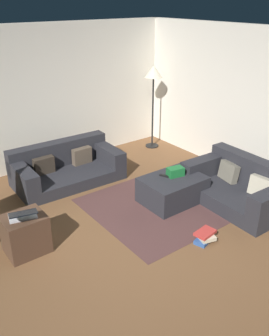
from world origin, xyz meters
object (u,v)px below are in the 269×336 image
at_px(couch_right, 240,187).
at_px(side_table, 25,234).
at_px(couch_left, 65,167).
at_px(corner_lamp, 153,78).
at_px(tv_remote, 164,176).
at_px(gift_box, 175,172).
at_px(book_stack, 205,236).
at_px(ottoman, 173,189).
at_px(laptop, 23,215).

height_order(couch_right, side_table, couch_right).
xyz_separation_m(couch_left, corner_lamp, (2.27, 0.33, 1.24)).
distance_m(tv_remote, corner_lamp, 2.56).
height_order(couch_left, couch_right, couch_right).
bearing_deg(gift_box, tv_remote, 150.08).
bearing_deg(tv_remote, gift_box, -55.59).
xyz_separation_m(gift_box, tv_remote, (-0.15, 0.09, -0.06)).
relative_size(side_table, book_stack, 1.54).
distance_m(tv_remote, side_table, 2.30).
distance_m(couch_right, tv_remote, 1.22).
xyz_separation_m(couch_right, ottoman, (-0.84, 0.66, -0.06)).
relative_size(couch_left, corner_lamp, 1.07).
height_order(couch_right, book_stack, couch_right).
height_order(couch_left, side_table, couch_left).
relative_size(couch_right, gift_box, 6.39).
bearing_deg(side_table, corner_lamp, 27.31).
height_order(couch_left, laptop, laptop).
distance_m(gift_box, laptop, 2.47).
relative_size(couch_left, book_stack, 5.54).
distance_m(laptop, book_stack, 2.38).
height_order(tv_remote, corner_lamp, corner_lamp).
bearing_deg(couch_left, couch_right, 129.81).
relative_size(couch_left, side_table, 3.59).
xyz_separation_m(ottoman, corner_lamp, (1.25, 2.03, 1.28)).
distance_m(couch_left, couch_right, 3.01).
relative_size(couch_right, corner_lamp, 0.94).
bearing_deg(couch_left, ottoman, 122.50).
relative_size(gift_box, tv_remote, 1.60).
bearing_deg(corner_lamp, tv_remote, -124.69).
relative_size(couch_left, couch_right, 1.14).
distance_m(ottoman, corner_lamp, 2.71).
bearing_deg(laptop, tv_remote, 0.24).
bearing_deg(corner_lamp, couch_right, -98.54).
relative_size(couch_left, tv_remote, 11.68).
relative_size(tv_remote, side_table, 0.31).
bearing_deg(side_table, tv_remote, -1.04).
distance_m(ottoman, side_table, 2.38).
relative_size(couch_left, ottoman, 1.92).
relative_size(couch_left, gift_box, 7.29).
distance_m(side_table, corner_lamp, 4.26).
height_order(ottoman, tv_remote, tv_remote).
bearing_deg(book_stack, side_table, 148.17).
bearing_deg(laptop, gift_box, -1.80).
height_order(ottoman, laptop, laptop).
height_order(side_table, book_stack, side_table).
height_order(couch_right, ottoman, couch_right).
bearing_deg(corner_lamp, laptop, -152.13).
distance_m(ottoman, laptop, 2.42).
height_order(ottoman, gift_box, gift_box).
height_order(couch_right, laptop, same).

